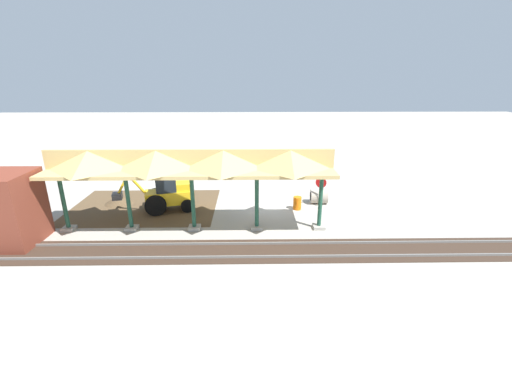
% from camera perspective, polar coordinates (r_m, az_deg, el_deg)
% --- Properties ---
extents(ground_plane, '(120.00, 120.00, 0.00)m').
position_cam_1_polar(ground_plane, '(24.52, 2.84, -2.13)').
color(ground_plane, '#9E998E').
extents(dirt_work_zone, '(10.01, 7.00, 0.01)m').
position_cam_1_polar(dirt_work_zone, '(25.40, -18.04, -2.32)').
color(dirt_work_zone, brown).
rests_on(dirt_work_zone, ground).
extents(platform_canopy, '(16.26, 3.20, 4.90)m').
position_cam_1_polar(platform_canopy, '(19.72, -10.91, 4.90)').
color(platform_canopy, '#9E998E').
rests_on(platform_canopy, ground).
extents(rail_tracks, '(60.00, 2.58, 0.15)m').
position_cam_1_polar(rail_tracks, '(18.45, 4.18, -9.70)').
color(rail_tracks, slate).
rests_on(rail_tracks, ground).
extents(stop_sign, '(0.70, 0.34, 2.13)m').
position_cam_1_polar(stop_sign, '(24.14, 10.76, 1.04)').
color(stop_sign, gray).
rests_on(stop_sign, ground).
extents(backhoe, '(5.32, 2.40, 2.82)m').
position_cam_1_polar(backhoe, '(23.85, -14.54, -0.14)').
color(backhoe, yellow).
rests_on(backhoe, ground).
extents(dirt_mound, '(4.12, 4.12, 1.23)m').
position_cam_1_polar(dirt_mound, '(26.64, -21.77, -1.77)').
color(dirt_mound, brown).
rests_on(dirt_mound, ground).
extents(concrete_pipe, '(1.24, 1.08, 1.02)m').
position_cam_1_polar(concrete_pipe, '(25.04, 10.43, -0.73)').
color(concrete_pipe, '#9E9384').
rests_on(concrete_pipe, ground).
extents(traffic_barrel, '(0.56, 0.56, 0.90)m').
position_cam_1_polar(traffic_barrel, '(23.72, 6.89, -1.85)').
color(traffic_barrel, orange).
rests_on(traffic_barrel, ground).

